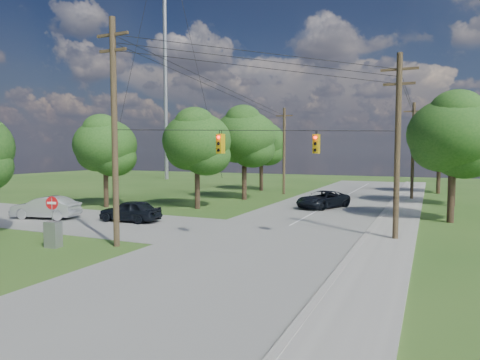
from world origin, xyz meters
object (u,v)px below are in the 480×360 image
at_px(pole_ne, 398,144).
at_px(do_not_enter_sign, 52,207).
at_px(control_cabinet, 53,234).
at_px(car_cross_dark, 130,211).
at_px(pole_north_e, 413,150).
at_px(pole_north_w, 284,150).
at_px(car_cross_silver, 46,208).
at_px(pole_sw, 114,129).
at_px(car_main_north, 323,199).

bearing_deg(pole_ne, do_not_enter_sign, -159.60).
height_order(pole_ne, control_cabinet, pole_ne).
relative_size(car_cross_dark, do_not_enter_sign, 1.90).
bearing_deg(do_not_enter_sign, pole_north_e, 42.07).
bearing_deg(pole_north_w, car_cross_silver, -113.25).
relative_size(car_cross_dark, control_cabinet, 3.28).
relative_size(pole_ne, pole_north_e, 1.05).
distance_m(pole_north_e, control_cabinet, 35.51).
xyz_separation_m(pole_ne, car_cross_dark, (-17.83, -1.02, -4.66)).
relative_size(car_cross_silver, do_not_enter_sign, 2.09).
relative_size(pole_sw, car_cross_silver, 2.40).
distance_m(car_cross_silver, car_main_north, 22.62).
distance_m(car_main_north, do_not_enter_sign, 22.25).
relative_size(pole_north_e, car_main_north, 1.85).
distance_m(pole_north_w, control_cabinet, 31.61).
relative_size(car_main_north, do_not_enter_sign, 2.27).
xyz_separation_m(pole_north_e, car_main_north, (-6.91, -10.23, -4.35)).
relative_size(pole_ne, car_cross_dark, 2.32).
height_order(pole_ne, car_cross_dark, pole_ne).
bearing_deg(pole_sw, pole_north_w, 90.77).
height_order(car_cross_dark, car_cross_silver, car_cross_silver).
bearing_deg(car_main_north, do_not_enter_sign, -98.16).
bearing_deg(pole_ne, car_cross_silver, -174.10).
bearing_deg(pole_sw, car_cross_dark, 123.31).
distance_m(pole_ne, car_cross_silver, 25.00).
xyz_separation_m(pole_sw, car_main_north, (6.59, 19.37, -5.45)).
distance_m(pole_ne, car_cross_dark, 18.45).
bearing_deg(pole_ne, pole_north_w, 122.29).
distance_m(car_cross_dark, do_not_enter_sign, 6.14).
bearing_deg(do_not_enter_sign, car_cross_silver, 126.50).
xyz_separation_m(control_cabinet, do_not_enter_sign, (-2.47, 2.20, 1.05)).
height_order(pole_ne, car_main_north, pole_ne).
bearing_deg(car_main_north, pole_north_e, 80.22).
relative_size(car_cross_dark, car_cross_silver, 0.91).
bearing_deg(car_cross_silver, car_cross_dark, 89.87).
height_order(pole_north_e, pole_north_w, same).
bearing_deg(pole_ne, pole_north_e, 90.00).
relative_size(pole_sw, car_main_north, 2.21).
bearing_deg(pole_ne, pole_sw, -150.62).
relative_size(pole_ne, control_cabinet, 7.61).
xyz_separation_m(pole_ne, do_not_enter_sign, (-18.83, -7.00, -3.73)).
distance_m(pole_north_e, pole_north_w, 13.90).
distance_m(pole_sw, car_main_north, 21.17).
bearing_deg(car_main_north, pole_sw, -84.54).
xyz_separation_m(pole_north_e, control_cabinet, (-16.36, -31.20, -4.44)).
distance_m(car_cross_dark, car_main_north, 16.81).
relative_size(pole_sw, do_not_enter_sign, 5.04).
height_order(pole_sw, car_cross_silver, pole_sw).
xyz_separation_m(pole_sw, pole_north_w, (-0.40, 29.60, -1.10)).
bearing_deg(pole_ne, car_cross_dark, -176.73).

